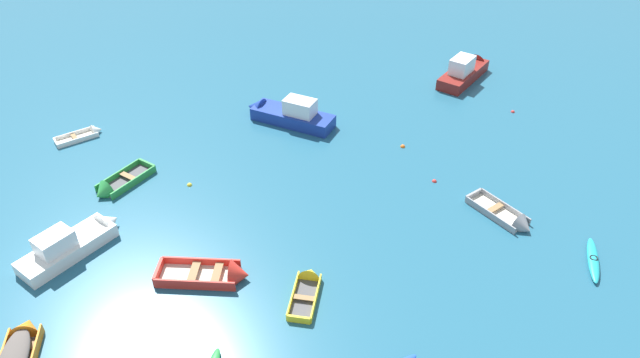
% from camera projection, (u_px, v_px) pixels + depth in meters
% --- Properties ---
extents(rowboat_white_center, '(3.22, 2.24, 0.98)m').
position_uv_depth(rowboat_white_center, '(89.00, 133.00, 38.38)').
color(rowboat_white_center, beige).
rests_on(rowboat_white_center, ground_plane).
extents(rowboat_green_foreground_center, '(3.67, 3.82, 1.33)m').
position_uv_depth(rowboat_green_foreground_center, '(113.00, 188.00, 33.42)').
color(rowboat_green_foreground_center, '#4C4C51').
rests_on(rowboat_green_foreground_center, ground_plane).
extents(motor_launch_maroon_back_row_right, '(5.82, 5.74, 2.40)m').
position_uv_depth(motor_launch_maroon_back_row_right, '(466.00, 70.00, 45.07)').
color(motor_launch_maroon_back_row_right, maroon).
rests_on(motor_launch_maroon_back_row_right, ground_plane).
extents(motor_launch_deep_blue_near_right, '(6.35, 5.16, 2.26)m').
position_uv_depth(motor_launch_deep_blue_near_right, '(287.00, 113.00, 39.56)').
color(motor_launch_deep_blue_near_right, navy).
rests_on(motor_launch_deep_blue_near_right, ground_plane).
extents(rowboat_grey_cluster_outer, '(2.96, 4.16, 1.24)m').
position_uv_depth(rowboat_grey_cluster_outer, '(513.00, 221.00, 31.03)').
color(rowboat_grey_cluster_outer, beige).
rests_on(rowboat_grey_cluster_outer, ground_plane).
extents(kayak_turquoise_back_row_center, '(1.99, 3.29, 0.32)m').
position_uv_depth(kayak_turquoise_back_row_center, '(593.00, 260.00, 28.65)').
color(kayak_turquoise_back_row_center, teal).
rests_on(kayak_turquoise_back_row_center, ground_plane).
extents(rowboat_yellow_midfield_right, '(2.10, 3.40, 1.06)m').
position_uv_depth(rowboat_yellow_midfield_right, '(308.00, 284.00, 27.29)').
color(rowboat_yellow_midfield_right, '#4C4C51').
rests_on(rowboat_yellow_midfield_right, ground_plane).
extents(rowboat_orange_near_camera, '(1.43, 4.48, 1.26)m').
position_uv_depth(rowboat_orange_near_camera, '(19.00, 351.00, 23.93)').
color(rowboat_orange_near_camera, gray).
rests_on(rowboat_orange_near_camera, ground_plane).
extents(rowboat_red_outer_right, '(4.78, 2.50, 1.46)m').
position_uv_depth(rowboat_red_outer_right, '(221.00, 275.00, 27.67)').
color(rowboat_red_outer_right, beige).
rests_on(rowboat_red_outer_right, ground_plane).
extents(motor_launch_white_distant_center, '(5.10, 4.97, 1.99)m').
position_uv_depth(motor_launch_white_distant_center, '(74.00, 242.00, 29.13)').
color(motor_launch_white_distant_center, white).
rests_on(motor_launch_white_distant_center, ground_plane).
extents(mooring_buoy_trailing, '(0.28, 0.28, 0.28)m').
position_uv_depth(mooring_buoy_trailing, '(434.00, 182.00, 34.24)').
color(mooring_buoy_trailing, red).
rests_on(mooring_buoy_trailing, ground_plane).
extents(mooring_buoy_far_field, '(0.32, 0.32, 0.32)m').
position_uv_depth(mooring_buoy_far_field, '(403.00, 147.00, 37.32)').
color(mooring_buoy_far_field, orange).
rests_on(mooring_buoy_far_field, ground_plane).
extents(mooring_buoy_between_boats_left, '(0.28, 0.28, 0.28)m').
position_uv_depth(mooring_buoy_between_boats_left, '(513.00, 112.00, 41.02)').
color(mooring_buoy_between_boats_left, red).
rests_on(mooring_buoy_between_boats_left, ground_plane).
extents(mooring_buoy_central, '(0.31, 0.31, 0.31)m').
position_uv_depth(mooring_buoy_central, '(190.00, 185.00, 33.94)').
color(mooring_buoy_central, yellow).
rests_on(mooring_buoy_central, ground_plane).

